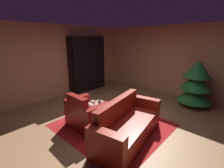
# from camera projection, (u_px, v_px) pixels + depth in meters

# --- Properties ---
(ground_plane) EXTENTS (7.35, 7.35, 0.00)m
(ground_plane) POSITION_uv_depth(u_px,v_px,m) (121.00, 123.00, 4.18)
(ground_plane) COLOR #956843
(wall_back) EXTENTS (6.17, 0.06, 2.60)m
(wall_back) POSITION_uv_depth(u_px,v_px,m) (173.00, 61.00, 6.02)
(wall_back) COLOR tan
(wall_back) RESTS_ON ground
(wall_left) EXTENTS (0.06, 6.25, 2.60)m
(wall_left) POSITION_uv_depth(u_px,v_px,m) (56.00, 62.00, 5.80)
(wall_left) COLOR tan
(wall_left) RESTS_ON ground
(area_rug) EXTENTS (2.53, 2.35, 0.01)m
(area_rug) POSITION_uv_depth(u_px,v_px,m) (113.00, 125.00, 4.07)
(area_rug) COLOR maroon
(area_rug) RESTS_ON ground
(bookshelf_unit) EXTENTS (0.37, 1.61, 2.21)m
(bookshelf_unit) POSITION_uv_depth(u_px,v_px,m) (90.00, 64.00, 6.66)
(bookshelf_unit) COLOR black
(bookshelf_unit) RESTS_ON ground
(armchair_red) EXTENTS (1.02, 0.73, 0.87)m
(armchair_red) POSITION_uv_depth(u_px,v_px,m) (86.00, 115.00, 3.92)
(armchair_red) COLOR maroon
(armchair_red) RESTS_ON ground
(couch_red) EXTENTS (1.10, 2.11, 0.87)m
(couch_red) POSITION_uv_depth(u_px,v_px,m) (127.00, 125.00, 3.48)
(couch_red) COLOR maroon
(couch_red) RESTS_ON ground
(coffee_table) EXTENTS (0.68, 0.68, 0.48)m
(coffee_table) POSITION_uv_depth(u_px,v_px,m) (107.00, 109.00, 3.98)
(coffee_table) COLOR black
(coffee_table) RESTS_ON ground
(book_stack_on_table) EXTENTS (0.24, 0.19, 0.11)m
(book_stack_on_table) POSITION_uv_depth(u_px,v_px,m) (106.00, 106.00, 3.93)
(book_stack_on_table) COLOR #E1B958
(book_stack_on_table) RESTS_ON coffee_table
(bottle_on_table) EXTENTS (0.07, 0.07, 0.22)m
(bottle_on_table) POSITION_uv_depth(u_px,v_px,m) (100.00, 104.00, 3.95)
(bottle_on_table) COLOR navy
(bottle_on_table) RESTS_ON coffee_table
(decorated_tree) EXTENTS (1.02, 1.02, 1.48)m
(decorated_tree) POSITION_uv_depth(u_px,v_px,m) (196.00, 83.00, 5.01)
(decorated_tree) COLOR brown
(decorated_tree) RESTS_ON ground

